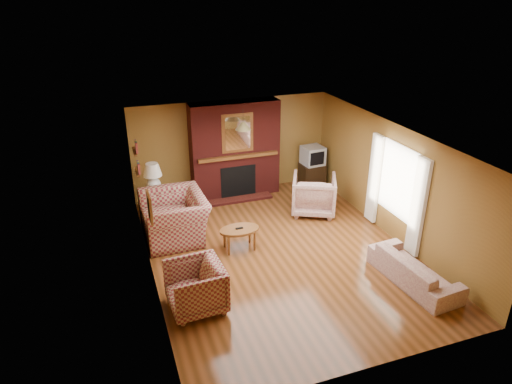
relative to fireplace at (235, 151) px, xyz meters
name	(u,v)px	position (x,y,z in m)	size (l,w,h in m)	color
floor	(279,252)	(0.00, -2.98, -1.18)	(6.50, 6.50, 0.00)	#4B2810
ceiling	(282,138)	(0.00, -2.98, 1.22)	(6.50, 6.50, 0.00)	white
wall_back	(232,147)	(0.00, 0.27, 0.02)	(6.50, 6.50, 0.00)	olive
wall_front	(375,299)	(0.00, -6.23, 0.02)	(6.50, 6.50, 0.00)	olive
wall_left	(148,219)	(-2.50, -2.98, 0.02)	(6.50, 6.50, 0.00)	olive
wall_right	(392,181)	(2.50, -2.98, 0.02)	(6.50, 6.50, 0.00)	olive
fireplace	(235,151)	(0.00, 0.00, 0.00)	(2.20, 0.82, 2.40)	#531512
window_right	(396,189)	(2.45, -3.18, -0.06)	(0.10, 1.85, 2.00)	silver
bookshelf	(137,158)	(-2.44, -1.08, 0.48)	(0.09, 0.55, 0.71)	brown
botanical_print	(150,207)	(-2.47, -3.28, 0.37)	(0.05, 0.40, 0.50)	brown
pendant_light	(243,126)	(0.00, -0.68, 0.82)	(0.36, 0.36, 0.48)	black
plaid_loveseat	(175,217)	(-1.85, -1.68, -0.71)	(1.46, 1.28, 0.95)	maroon
plaid_armchair	(195,287)	(-1.95, -4.14, -0.77)	(0.88, 0.90, 0.82)	maroon
floral_sofa	(414,270)	(1.90, -4.72, -0.92)	(1.81, 0.71, 0.53)	beige
floral_armchair	(314,194)	(1.43, -1.58, -0.73)	(0.97, 1.00, 0.91)	beige
coffee_table	(239,231)	(-0.71, -2.58, -0.78)	(0.81, 0.50, 0.48)	brown
side_table	(156,204)	(-2.10, -0.53, -0.88)	(0.45, 0.45, 0.60)	brown
table_lamp	(153,176)	(-2.10, -0.53, -0.19)	(0.42, 0.42, 0.69)	white
tv_stand	(312,175)	(2.05, -0.18, -0.86)	(0.58, 0.53, 0.63)	black
crt_tv	(313,155)	(2.05, -0.19, -0.31)	(0.56, 0.56, 0.48)	#A6A9AE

